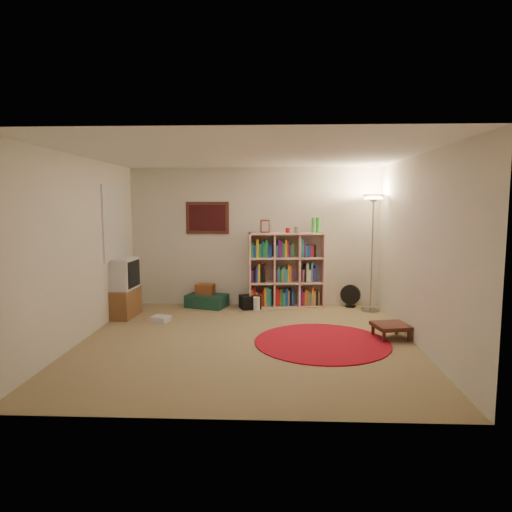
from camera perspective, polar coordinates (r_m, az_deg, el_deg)
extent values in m
cube|color=#8B7551|center=(6.31, -1.15, -10.70)|extent=(4.50, 4.50, 0.02)
cube|color=white|center=(6.05, -1.21, 12.69)|extent=(4.50, 4.50, 0.02)
cube|color=beige|center=(8.30, -0.21, 2.38)|extent=(4.50, 0.02, 2.50)
cube|color=beige|center=(3.82, -3.29, -2.80)|extent=(4.50, 0.02, 2.50)
cube|color=beige|center=(6.59, -21.19, 0.78)|extent=(0.02, 4.50, 2.50)
cube|color=beige|center=(6.33, 19.70, 0.61)|extent=(0.02, 4.50, 2.50)
cube|color=#3D1A15|center=(8.33, -6.09, 4.77)|extent=(0.78, 0.04, 0.58)
cube|color=#450D12|center=(8.31, -6.11, 4.76)|extent=(0.66, 0.01, 0.46)
cube|color=white|center=(7.77, -17.29, 3.99)|extent=(0.03, 1.00, 1.20)
cube|color=beige|center=(8.41, 12.49, 1.93)|extent=(0.08, 0.01, 0.12)
cube|color=#FFB9AA|center=(8.33, 3.77, -6.22)|extent=(1.37, 0.51, 0.03)
cube|color=#FFB9AA|center=(8.14, 3.84, 2.81)|extent=(1.37, 0.51, 0.03)
cube|color=#FFB9AA|center=(8.16, -0.78, -1.80)|extent=(0.07, 0.38, 1.34)
cube|color=#FFB9AA|center=(8.31, 8.30, -1.71)|extent=(0.07, 0.38, 1.34)
cube|color=#FFB9AA|center=(8.39, 3.65, -1.57)|extent=(1.34, 0.15, 1.34)
cube|color=#FFB9AA|center=(8.19, 2.25, -1.77)|extent=(0.06, 0.36, 1.28)
cube|color=#FFB9AA|center=(8.24, 5.35, -1.74)|extent=(0.06, 0.36, 1.28)
cube|color=#FFB9AA|center=(8.25, 3.79, -3.29)|extent=(1.31, 0.48, 0.03)
cube|color=#FFB9AA|center=(8.18, 3.81, -0.21)|extent=(1.31, 0.48, 0.03)
cube|color=yellow|center=(8.21, -0.52, -5.23)|extent=(0.06, 0.16, 0.29)
cube|color=red|center=(8.21, -0.22, -5.05)|extent=(0.05, 0.16, 0.34)
cube|color=orange|center=(8.22, 0.08, -5.42)|extent=(0.05, 0.16, 0.23)
cube|color=#511C71|center=(8.22, 0.37, -5.42)|extent=(0.05, 0.16, 0.23)
cube|color=orange|center=(8.23, 0.63, -5.48)|extent=(0.05, 0.16, 0.21)
cube|color=red|center=(8.22, 0.87, -5.23)|extent=(0.04, 0.16, 0.28)
cube|color=yellow|center=(8.22, 1.13, -5.06)|extent=(0.05, 0.16, 0.33)
cube|color=teal|center=(8.22, 1.43, -5.03)|extent=(0.05, 0.16, 0.34)
cube|color=teal|center=(8.23, 1.73, -5.13)|extent=(0.05, 0.16, 0.31)
cube|color=#511C71|center=(8.14, -0.51, -2.51)|extent=(0.06, 0.16, 0.22)
cube|color=black|center=(8.14, -0.20, -2.43)|extent=(0.05, 0.16, 0.24)
cube|color=#1C3FAA|center=(8.14, 0.07, -2.28)|extent=(0.05, 0.16, 0.28)
cube|color=yellow|center=(8.14, 0.35, -2.13)|extent=(0.05, 0.16, 0.32)
cube|color=black|center=(8.14, 0.66, -2.39)|extent=(0.06, 0.16, 0.25)
cube|color=black|center=(8.14, 0.99, -2.09)|extent=(0.06, 0.16, 0.33)
cube|color=#1C8E34|center=(8.08, -0.52, 0.70)|extent=(0.06, 0.16, 0.27)
cube|color=#1C3FAA|center=(8.08, -0.17, 0.54)|extent=(0.06, 0.16, 0.22)
cube|color=yellow|center=(8.08, 0.17, 0.94)|extent=(0.05, 0.16, 0.33)
cube|color=#1C8E34|center=(8.08, 0.49, 0.66)|extent=(0.06, 0.16, 0.25)
cube|color=#1C3FAA|center=(8.08, 0.77, 0.84)|extent=(0.04, 0.15, 0.30)
cube|color=#1C8E34|center=(8.09, 0.98, 0.74)|extent=(0.04, 0.16, 0.28)
cube|color=#1C8E34|center=(8.09, 1.26, 0.91)|extent=(0.06, 0.16, 0.32)
cube|color=#1C3FAA|center=(8.09, 1.53, 0.71)|extent=(0.04, 0.15, 0.27)
cube|color=#1C3FAA|center=(8.10, 1.79, 0.56)|extent=(0.06, 0.16, 0.22)
cube|color=red|center=(8.24, 2.59, -5.06)|extent=(0.05, 0.16, 0.33)
cube|color=red|center=(8.24, 2.89, -5.15)|extent=(0.05, 0.16, 0.30)
cube|color=#1C8E34|center=(8.25, 3.20, -5.13)|extent=(0.06, 0.16, 0.31)
cube|color=teal|center=(8.26, 3.50, -5.38)|extent=(0.05, 0.16, 0.23)
cube|color=#1C3FAA|center=(8.26, 3.81, -5.11)|extent=(0.06, 0.16, 0.31)
cube|color=#9C7D55|center=(8.27, 4.07, -5.22)|extent=(0.04, 0.15, 0.27)
cube|color=black|center=(8.27, 4.30, -5.10)|extent=(0.05, 0.16, 0.31)
cube|color=#1C3FAA|center=(8.28, 4.58, -5.26)|extent=(0.06, 0.16, 0.26)
cube|color=#511C71|center=(8.17, 2.57, -2.43)|extent=(0.04, 0.16, 0.23)
cube|color=teal|center=(8.17, 2.80, -2.25)|extent=(0.05, 0.16, 0.28)
cube|color=#1C8E34|center=(8.18, 3.05, -2.47)|extent=(0.05, 0.16, 0.22)
cube|color=#9C7D55|center=(8.18, 3.29, -2.34)|extent=(0.04, 0.16, 0.25)
cube|color=teal|center=(8.18, 3.50, -2.25)|extent=(0.04, 0.15, 0.28)
cube|color=teal|center=(8.19, 3.78, -2.42)|extent=(0.06, 0.16, 0.23)
cube|color=yellow|center=(8.19, 4.06, -2.16)|extent=(0.04, 0.15, 0.30)
cube|color=orange|center=(8.19, 4.29, -2.18)|extent=(0.05, 0.16, 0.30)
cube|color=#511C71|center=(8.20, 4.51, -2.36)|extent=(0.04, 0.16, 0.24)
cube|color=teal|center=(8.11, 2.58, 0.59)|extent=(0.04, 0.15, 0.23)
cube|color=#511C71|center=(8.11, 2.84, 0.90)|extent=(0.05, 0.16, 0.32)
cube|color=#511C71|center=(8.11, 3.16, 0.84)|extent=(0.06, 0.16, 0.30)
cube|color=#1C8E34|center=(8.12, 3.47, 0.67)|extent=(0.05, 0.16, 0.25)
cube|color=yellow|center=(8.12, 3.72, 0.92)|extent=(0.04, 0.15, 0.32)
cube|color=red|center=(8.13, 3.94, 0.80)|extent=(0.04, 0.16, 0.29)
cube|color=#511C71|center=(8.14, 4.19, 0.60)|extent=(0.05, 0.16, 0.23)
cube|color=#1C8E34|center=(8.14, 4.48, 0.67)|extent=(0.06, 0.16, 0.25)
cube|color=#511C71|center=(8.29, 5.66, -5.01)|extent=(0.05, 0.16, 0.33)
cube|color=red|center=(8.31, 5.92, -5.26)|extent=(0.05, 0.16, 0.25)
cube|color=#9C7D55|center=(8.31, 6.15, -5.13)|extent=(0.04, 0.16, 0.29)
cube|color=orange|center=(8.32, 6.41, -5.22)|extent=(0.06, 0.16, 0.26)
cube|color=teal|center=(8.33, 6.72, -5.33)|extent=(0.06, 0.16, 0.23)
cube|color=orange|center=(8.33, 7.01, -5.02)|extent=(0.05, 0.16, 0.32)
cube|color=#9C7D55|center=(8.34, 7.28, -5.18)|extent=(0.05, 0.16, 0.27)
cube|color=black|center=(8.35, 7.55, -5.36)|extent=(0.05, 0.16, 0.21)
cube|color=#9C7D55|center=(8.35, 7.80, -5.23)|extent=(0.04, 0.16, 0.25)
cube|color=#511C71|center=(8.22, 5.67, -2.43)|extent=(0.04, 0.16, 0.22)
cube|color=#9C7D55|center=(8.23, 5.88, -2.41)|extent=(0.04, 0.15, 0.22)
cube|color=black|center=(8.23, 6.12, -2.12)|extent=(0.05, 0.16, 0.31)
cube|color=white|center=(8.23, 6.38, -2.04)|extent=(0.05, 0.16, 0.33)
cube|color=white|center=(8.25, 6.67, -2.42)|extent=(0.05, 0.16, 0.22)
cube|color=teal|center=(8.24, 6.94, -1.98)|extent=(0.04, 0.16, 0.34)
cube|color=#511C71|center=(8.26, 7.18, -2.31)|extent=(0.05, 0.16, 0.25)
cube|color=#1C3FAA|center=(8.26, 7.42, -2.18)|extent=(0.04, 0.16, 0.28)
cube|color=teal|center=(8.16, 5.78, 0.96)|extent=(0.06, 0.16, 0.33)
cube|color=#511C71|center=(8.17, 6.06, 0.87)|extent=(0.04, 0.16, 0.31)
cube|color=teal|center=(8.18, 6.26, 0.55)|extent=(0.04, 0.15, 0.21)
cube|color=#1C3FAA|center=(8.18, 6.47, 0.61)|extent=(0.04, 0.16, 0.23)
cube|color=#1C3FAA|center=(8.19, 6.69, 0.58)|extent=(0.04, 0.16, 0.22)
cube|color=red|center=(8.20, 6.97, 0.60)|extent=(0.06, 0.16, 0.23)
cube|color=black|center=(8.20, 7.29, 0.59)|extent=(0.05, 0.16, 0.22)
cube|color=#3D1A15|center=(8.11, 1.14, 3.73)|extent=(0.16, 0.03, 0.23)
cube|color=#AA9B8E|center=(8.10, 1.15, 3.72)|extent=(0.12, 0.02, 0.18)
cylinder|color=#B91112|center=(8.14, 3.98, 3.22)|extent=(0.08, 0.08, 0.09)
cylinder|color=#9B9CA0|center=(8.16, 5.05, 3.28)|extent=(0.07, 0.07, 0.11)
cylinder|color=#4FCE54|center=(8.16, 7.22, 3.83)|extent=(0.08, 0.08, 0.27)
cylinder|color=#4FCE54|center=(8.25, 7.80, 3.85)|extent=(0.08, 0.08, 0.27)
cylinder|color=#9B9CA0|center=(8.24, 14.09, -6.54)|extent=(0.37, 0.37, 0.03)
cylinder|color=#9B9CA0|center=(8.08, 14.28, 0.04)|extent=(0.03, 0.03, 1.87)
cone|color=#9B9CA0|center=(8.03, 14.49, 6.93)|extent=(0.44, 0.44, 0.15)
cylinder|color=#FFD88C|center=(8.03, 14.49, 6.96)|extent=(0.35, 0.35, 0.02)
cylinder|color=black|center=(8.46, 11.71, -6.14)|extent=(0.24, 0.24, 0.03)
cylinder|color=black|center=(8.44, 11.73, -5.55)|extent=(0.05, 0.05, 0.15)
cylinder|color=black|center=(8.39, 11.72, -4.74)|extent=(0.36, 0.20, 0.36)
cube|color=brown|center=(7.89, -16.51, -5.61)|extent=(0.51, 0.70, 0.46)
cube|color=silver|center=(7.80, -16.63, -2.12)|extent=(0.50, 0.59, 0.51)
cube|color=black|center=(7.71, -15.01, -2.17)|extent=(0.05, 0.48, 0.43)
cube|color=black|center=(7.71, -14.98, -2.17)|extent=(0.04, 0.43, 0.37)
cube|color=silver|center=(7.44, -11.85, -7.71)|extent=(0.32, 0.29, 0.09)
cube|color=#14372D|center=(8.32, -6.16, -5.58)|extent=(0.80, 0.64, 0.22)
cube|color=brown|center=(8.33, -6.37, -4.14)|extent=(0.35, 0.28, 0.18)
cube|color=black|center=(8.15, -0.76, -5.75)|extent=(0.42, 0.38, 0.24)
cylinder|color=white|center=(7.99, 0.08, -6.01)|extent=(0.12, 0.12, 0.24)
cylinder|color=maroon|center=(6.31, 8.26, -10.62)|extent=(1.82, 1.82, 0.02)
cube|color=#3D1A15|center=(6.65, 16.49, -8.37)|extent=(0.53, 0.53, 0.05)
cube|color=#3D1A15|center=(6.44, 15.71, -9.75)|extent=(0.04, 0.04, 0.16)
cube|color=#3D1A15|center=(6.60, 18.57, -9.45)|extent=(0.04, 0.04, 0.16)
cube|color=#3D1A15|center=(6.76, 14.40, -8.93)|extent=(0.04, 0.04, 0.16)
cube|color=#3D1A15|center=(6.91, 17.16, -8.68)|extent=(0.04, 0.04, 0.16)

